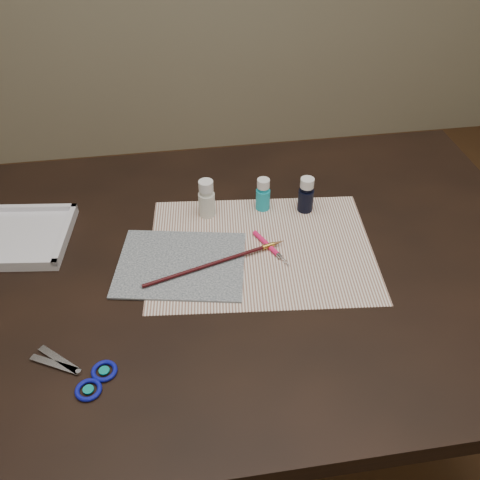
{
  "coord_description": "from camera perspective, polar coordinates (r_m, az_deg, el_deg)",
  "views": [
    {
      "loc": [
        -0.13,
        -0.8,
        1.48
      ],
      "look_at": [
        0.0,
        0.0,
        0.8
      ],
      "focal_mm": 40.0,
      "sensor_mm": 36.0,
      "label": 1
    }
  ],
  "objects": [
    {
      "name": "paintbrush",
      "position": [
        1.07,
        -2.5,
        -2.4
      ],
      "size": [
        0.3,
        0.1,
        0.01
      ],
      "primitive_type": null,
      "rotation": [
        0.0,
        0.0,
        0.3
      ],
      "color": "#32080B",
      "rests_on": "canvas"
    },
    {
      "name": "table",
      "position": [
        1.37,
        -0.0,
        -13.77
      ],
      "size": [
        1.3,
        0.9,
        0.75
      ],
      "primitive_type": "cube",
      "color": "black",
      "rests_on": "ground"
    },
    {
      "name": "scissors",
      "position": [
        0.94,
        -17.8,
        -13.18
      ],
      "size": [
        0.19,
        0.15,
        0.01
      ],
      "primitive_type": null,
      "rotation": [
        0.0,
        0.0,
        2.65
      ],
      "color": "silver",
      "rests_on": "table"
    },
    {
      "name": "canvas",
      "position": [
        1.08,
        -6.32,
        -2.56
      ],
      "size": [
        0.29,
        0.25,
        0.0
      ],
      "primitive_type": "cube",
      "rotation": [
        0.0,
        0.0,
        -0.2
      ],
      "color": "black",
      "rests_on": "paper"
    },
    {
      "name": "craft_knife",
      "position": [
        1.11,
        3.38,
        -0.91
      ],
      "size": [
        0.06,
        0.12,
        0.01
      ],
      "primitive_type": null,
      "rotation": [
        0.0,
        0.0,
        -1.15
      ],
      "color": "#F91C63",
      "rests_on": "paper"
    },
    {
      "name": "palette_tray",
      "position": [
        1.22,
        -22.26,
        0.4
      ],
      "size": [
        0.22,
        0.22,
        0.02
      ],
      "primitive_type": "cube",
      "rotation": [
        0.0,
        0.0,
        -0.13
      ],
      "color": "white",
      "rests_on": "table"
    },
    {
      "name": "paint_bottle_white",
      "position": [
        1.18,
        -3.59,
        4.44
      ],
      "size": [
        0.04,
        0.04,
        0.09
      ],
      "primitive_type": "cylinder",
      "rotation": [
        0.0,
        0.0,
        0.1
      ],
      "color": "silver",
      "rests_on": "table"
    },
    {
      "name": "paper",
      "position": [
        1.11,
        2.27,
        -0.94
      ],
      "size": [
        0.5,
        0.4,
        0.0
      ],
      "primitive_type": "cube",
      "rotation": [
        0.0,
        0.0,
        -0.1
      ],
      "color": "white",
      "rests_on": "table"
    },
    {
      "name": "paint_bottle_navy",
      "position": [
        1.2,
        7.06,
        4.81
      ],
      "size": [
        0.04,
        0.04,
        0.08
      ],
      "primitive_type": "cylinder",
      "rotation": [
        0.0,
        0.0,
        0.12
      ],
      "color": "black",
      "rests_on": "table"
    },
    {
      "name": "paint_bottle_cyan",
      "position": [
        1.2,
        2.47,
        4.89
      ],
      "size": [
        0.04,
        0.04,
        0.08
      ],
      "primitive_type": "cylinder",
      "rotation": [
        0.0,
        0.0,
        -0.16
      ],
      "color": "#1AAABF",
      "rests_on": "table"
    },
    {
      "name": "ground",
      "position": [
        1.7,
        -0.0,
        -21.5
      ],
      "size": [
        3.5,
        3.5,
        0.02
      ],
      "primitive_type": "cube",
      "color": "#422614",
      "rests_on": "ground"
    }
  ]
}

